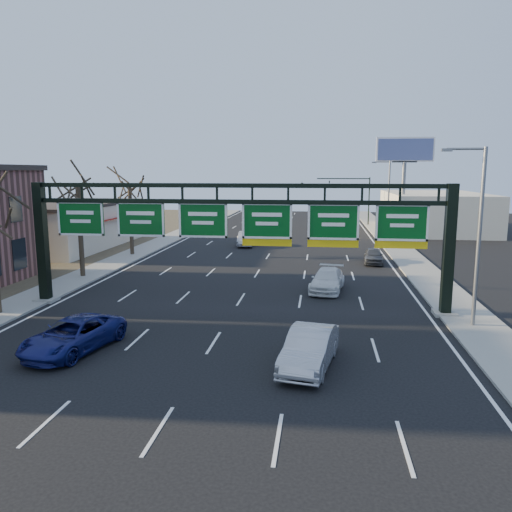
# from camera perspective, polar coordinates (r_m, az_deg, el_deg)

# --- Properties ---
(ground) EXTENTS (160.00, 160.00, 0.00)m
(ground) POSITION_cam_1_polar(r_m,az_deg,el_deg) (21.68, -6.01, -11.56)
(ground) COLOR black
(ground) RESTS_ON ground
(sidewalk_left) EXTENTS (3.00, 120.00, 0.12)m
(sidewalk_left) POSITION_cam_1_polar(r_m,az_deg,el_deg) (44.06, -16.29, -0.90)
(sidewalk_left) COLOR gray
(sidewalk_left) RESTS_ON ground
(sidewalk_right) EXTENTS (3.00, 120.00, 0.12)m
(sidewalk_right) POSITION_cam_1_polar(r_m,az_deg,el_deg) (41.19, 18.45, -1.73)
(sidewalk_right) COLOR gray
(sidewalk_right) RESTS_ON ground
(lane_markings) EXTENTS (21.60, 120.00, 0.01)m
(lane_markings) POSITION_cam_1_polar(r_m,az_deg,el_deg) (40.70, 0.48, -1.44)
(lane_markings) COLOR white
(lane_markings) RESTS_ON ground
(sign_gantry) EXTENTS (24.60, 1.20, 7.20)m
(sign_gantry) POSITION_cam_1_polar(r_m,az_deg,el_deg) (28.22, -2.11, 3.13)
(sign_gantry) COLOR black
(sign_gantry) RESTS_ON ground
(cream_strip) EXTENTS (10.90, 18.40, 4.70)m
(cream_strip) POSITION_cam_1_polar(r_m,az_deg,el_deg) (55.56, -20.93, 3.36)
(cream_strip) COLOR beige
(cream_strip) RESTS_ON ground
(building_right_distant) EXTENTS (12.00, 20.00, 5.00)m
(building_right_distant) POSITION_cam_1_polar(r_m,az_deg,el_deg) (71.49, 19.70, 4.80)
(building_right_distant) COLOR beige
(building_right_distant) RESTS_ON ground
(tree_mid) EXTENTS (3.60, 3.60, 9.24)m
(tree_mid) POSITION_cam_1_polar(r_m,az_deg,el_deg) (38.86, -19.80, 9.12)
(tree_mid) COLOR #32291C
(tree_mid) RESTS_ON sidewalk_left
(tree_far) EXTENTS (3.60, 3.60, 8.86)m
(tree_far) POSITION_cam_1_polar(r_m,az_deg,el_deg) (47.99, -14.31, 8.94)
(tree_far) COLOR #32291C
(tree_far) RESTS_ON sidewalk_left
(streetlight_near) EXTENTS (2.15, 0.22, 9.00)m
(streetlight_near) POSITION_cam_1_polar(r_m,az_deg,el_deg) (26.92, 23.94, 2.97)
(streetlight_near) COLOR slate
(streetlight_near) RESTS_ON sidewalk_right
(streetlight_far) EXTENTS (2.15, 0.22, 9.00)m
(streetlight_far) POSITION_cam_1_polar(r_m,az_deg,el_deg) (60.21, 14.79, 6.71)
(streetlight_far) COLOR slate
(streetlight_far) RESTS_ON sidewalk_right
(billboard_right) EXTENTS (7.00, 0.50, 12.00)m
(billboard_right) POSITION_cam_1_polar(r_m,az_deg,el_deg) (65.45, 16.62, 10.33)
(billboard_right) COLOR slate
(billboard_right) RESTS_ON ground
(traffic_signal_mast) EXTENTS (10.16, 0.54, 7.00)m
(traffic_signal_mast) POSITION_cam_1_polar(r_m,az_deg,el_deg) (74.69, 8.13, 7.75)
(traffic_signal_mast) COLOR black
(traffic_signal_mast) RESTS_ON ground
(car_blue_suv) EXTENTS (3.46, 5.60, 1.45)m
(car_blue_suv) POSITION_cam_1_polar(r_m,az_deg,el_deg) (23.57, -20.15, -8.50)
(car_blue_suv) COLOR navy
(car_blue_suv) RESTS_ON ground
(car_silver_sedan) EXTENTS (2.50, 5.00, 1.58)m
(car_silver_sedan) POSITION_cam_1_polar(r_m,az_deg,el_deg) (20.53, 6.15, -10.45)
(car_silver_sedan) COLOR #ACACB1
(car_silver_sedan) RESTS_ON ground
(car_white_wagon) EXTENTS (2.64, 5.10, 1.42)m
(car_white_wagon) POSITION_cam_1_polar(r_m,az_deg,el_deg) (33.48, 8.15, -2.73)
(car_white_wagon) COLOR white
(car_white_wagon) RESTS_ON ground
(car_grey_far) EXTENTS (1.87, 4.04, 1.34)m
(car_grey_far) POSITION_cam_1_polar(r_m,az_deg,el_deg) (44.06, 13.29, 0.03)
(car_grey_far) COLOR #3F4144
(car_grey_far) RESTS_ON ground
(car_silver_distant) EXTENTS (1.86, 4.60, 1.49)m
(car_silver_distant) POSITION_cam_1_polar(r_m,az_deg,el_deg) (53.10, -1.15, 1.97)
(car_silver_distant) COLOR #A7A7AB
(car_silver_distant) RESTS_ON ground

